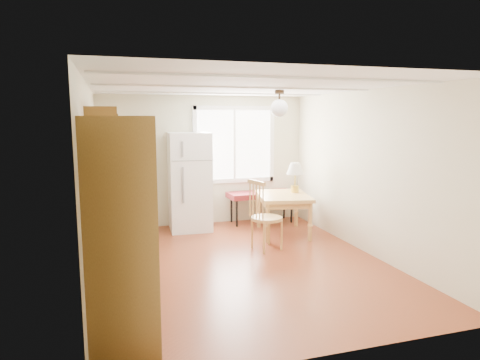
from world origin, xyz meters
name	(u,v)px	position (x,y,z in m)	size (l,w,h in m)	color
room_shell	(243,178)	(0.00, 0.00, 1.25)	(4.60, 5.60, 2.62)	#602413
kitchen_run	(117,226)	(-1.72, -0.63, 0.84)	(0.65, 3.40, 2.20)	brown
window_unit	(234,145)	(0.60, 2.47, 1.55)	(1.64, 0.05, 1.51)	white
pendant_light	(279,107)	(0.70, 0.40, 2.24)	(0.26, 0.26, 0.40)	black
refrigerator	(190,182)	(-0.37, 2.12, 0.91)	(0.78, 0.79, 1.81)	white
bench	(262,195)	(1.09, 2.22, 0.56)	(1.39, 0.61, 0.62)	maroon
dining_table	(283,200)	(1.17, 1.31, 0.62)	(1.07, 1.30, 0.72)	#B38645
chair	(261,210)	(0.47, 0.51, 0.65)	(0.53, 0.52, 1.12)	#B38645
table_lamp	(295,171)	(1.45, 1.45, 1.12)	(0.31, 0.31, 0.54)	gold
coffee_maker	(116,213)	(-1.72, -0.74, 1.02)	(0.20, 0.24, 0.32)	black
kettle	(107,209)	(-1.82, -0.40, 1.01)	(0.14, 0.14, 0.26)	red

